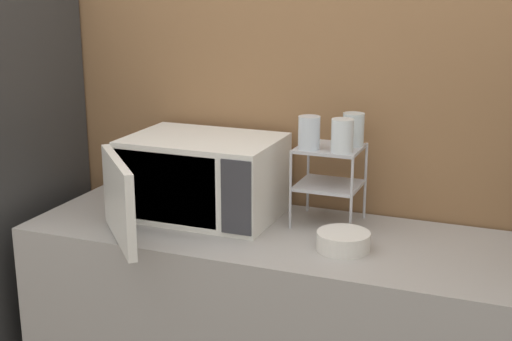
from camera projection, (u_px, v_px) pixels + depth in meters
The scene contains 7 objects.
wall_back at pixel (300, 107), 2.79m from camera, with size 8.00×0.06×2.60m.
microwave at pixel (200, 177), 2.70m from camera, with size 0.59×0.75×0.30m.
dish_rack at pixel (329, 169), 2.60m from camera, with size 0.24×0.22×0.29m.
glass_front_left at pixel (309, 133), 2.53m from camera, with size 0.08×0.08×0.12m.
glass_back_right at pixel (353, 129), 2.59m from camera, with size 0.08×0.08×0.12m.
glass_front_right at pixel (342, 136), 2.48m from camera, with size 0.08×0.08×0.12m.
bowl at pixel (343, 241), 2.39m from camera, with size 0.18×0.18×0.06m.
Camera 1 is at (0.86, -1.95, 1.81)m, focal length 50.00 mm.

